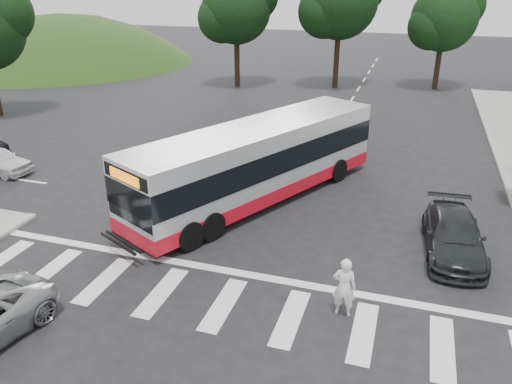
% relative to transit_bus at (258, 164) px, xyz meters
% --- Properties ---
extents(ground, '(140.00, 140.00, 0.00)m').
position_rel_transit_bus_xyz_m(ground, '(1.29, -2.36, -1.60)').
color(ground, black).
rests_on(ground, ground).
extents(curb_east, '(0.30, 40.00, 0.15)m').
position_rel_transit_bus_xyz_m(curb_east, '(10.29, 5.64, -1.52)').
color(curb_east, '#9E9991').
rests_on(curb_east, ground).
extents(hillside_nw, '(44.00, 44.00, 10.00)m').
position_rel_transit_bus_xyz_m(hillside_nw, '(-30.71, 27.64, -1.60)').
color(hillside_nw, '#1E3912').
rests_on(hillside_nw, ground).
extents(crosswalk_ladder, '(18.00, 2.60, 0.01)m').
position_rel_transit_bus_xyz_m(crosswalk_ladder, '(1.29, -7.36, -1.59)').
color(crosswalk_ladder, silver).
rests_on(crosswalk_ladder, ground).
extents(tree_north_b, '(5.72, 5.33, 8.43)m').
position_rel_transit_bus_xyz_m(tree_north_b, '(7.36, 25.70, 4.07)').
color(tree_north_b, black).
rests_on(tree_north_b, ground).
extents(tree_north_c, '(6.16, 5.74, 9.30)m').
position_rel_transit_bus_xyz_m(tree_north_c, '(-8.63, 21.71, 4.70)').
color(tree_north_c, black).
rests_on(tree_north_c, ground).
extents(transit_bus, '(7.85, 12.27, 3.19)m').
position_rel_transit_bus_xyz_m(transit_bus, '(0.00, 0.00, 0.00)').
color(transit_bus, silver).
rests_on(transit_bus, ground).
extents(pedestrian, '(0.66, 0.44, 1.79)m').
position_rel_transit_bus_xyz_m(pedestrian, '(4.62, -6.74, -0.70)').
color(pedestrian, silver).
rests_on(pedestrian, ground).
extents(dark_sedan, '(2.17, 4.66, 1.32)m').
position_rel_transit_bus_xyz_m(dark_sedan, '(7.66, -2.21, -0.94)').
color(dark_sedan, '#212427').
rests_on(dark_sedan, ground).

